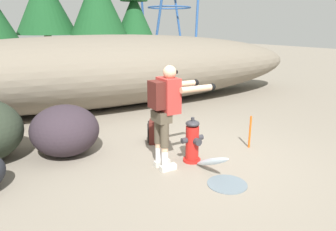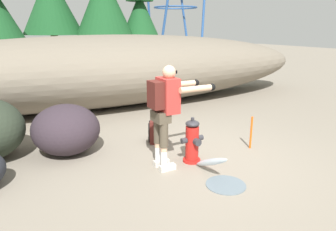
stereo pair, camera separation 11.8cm
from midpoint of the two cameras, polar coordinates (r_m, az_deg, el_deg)
ground_plane at (r=5.19m, az=5.07°, el=-8.61°), size 56.00×56.00×0.04m
dirt_embankment at (r=8.83m, az=-11.26°, el=8.15°), size 13.14×3.20×1.95m
fire_hydrant at (r=5.04m, az=3.86°, el=-4.83°), size 0.39×0.34×0.75m
hydrant_water_jet at (r=4.63m, az=8.19°, el=-9.65°), size 0.56×1.05×0.46m
utility_worker at (r=4.61m, az=-0.85°, el=1.96°), size 0.98×0.55×1.60m
spare_backpack at (r=5.89m, az=-2.99°, el=-3.03°), size 0.36×0.36×0.47m
boulder_small at (r=5.59m, az=-19.10°, el=-2.59°), size 1.46×1.48×0.87m
pine_tree_far_right at (r=16.83m, az=-6.51°, el=19.13°), size 2.18×2.18×5.43m
survey_stake at (r=5.80m, az=14.36°, el=-2.97°), size 0.04×0.04×0.60m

